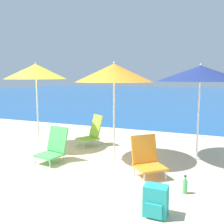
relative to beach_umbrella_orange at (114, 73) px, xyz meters
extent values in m
plane|color=beige|center=(-0.94, -2.18, -1.86)|extent=(60.00, 60.00, 0.00)
cube|color=#1E5699|center=(-0.94, 23.22, -1.85)|extent=(60.00, 40.00, 0.01)
cylinder|color=white|center=(0.00, 0.00, -1.02)|extent=(0.04, 0.04, 1.67)
cone|color=orange|center=(0.00, 0.00, 0.00)|extent=(1.62, 1.62, 0.38)
sphere|color=white|center=(0.00, 0.00, 0.21)|extent=(0.04, 0.04, 0.04)
cylinder|color=white|center=(1.65, 0.68, -1.01)|extent=(0.04, 0.04, 1.69)
cone|color=navy|center=(1.65, 0.68, -0.01)|extent=(1.80, 1.80, 0.32)
sphere|color=white|center=(1.65, 0.68, 0.17)|extent=(0.04, 0.04, 0.04)
cylinder|color=white|center=(-2.14, 0.19, -0.99)|extent=(0.04, 0.04, 1.73)
cone|color=yellow|center=(-2.14, 0.19, 0.05)|extent=(1.50, 1.50, 0.37)
sphere|color=white|center=(-2.14, 0.19, 0.26)|extent=(0.04, 0.04, 0.04)
cylinder|color=silver|center=(-1.28, 0.64, -1.76)|extent=(0.02, 0.02, 0.19)
cylinder|color=silver|center=(-0.99, 0.46, -1.76)|extent=(0.02, 0.02, 0.19)
cylinder|color=silver|center=(-1.05, 1.01, -1.76)|extent=(0.02, 0.02, 0.19)
cylinder|color=silver|center=(-0.76, 0.83, -1.76)|extent=(0.02, 0.02, 0.19)
cube|color=#8ECC3D|center=(-1.02, 0.73, -1.65)|extent=(0.61, 0.65, 0.04)
cube|color=#8ECC3D|center=(-0.89, 0.95, -1.34)|extent=(0.45, 0.38, 0.57)
cylinder|color=silver|center=(-1.39, -0.86, -1.78)|extent=(0.02, 0.02, 0.16)
cylinder|color=silver|center=(-0.98, -0.93, -1.78)|extent=(0.02, 0.02, 0.16)
cylinder|color=silver|center=(-1.32, -0.46, -1.78)|extent=(0.02, 0.02, 0.16)
cylinder|color=silver|center=(-0.91, -0.54, -1.78)|extent=(0.02, 0.02, 0.16)
cube|color=#47B756|center=(-1.15, -0.70, -1.68)|extent=(0.57, 0.55, 0.04)
cube|color=#47B756|center=(-1.11, -0.47, -1.39)|extent=(0.51, 0.26, 0.53)
cylinder|color=silver|center=(0.92, -0.95, -1.77)|extent=(0.02, 0.02, 0.18)
cylinder|color=silver|center=(1.23, -0.66, -1.77)|extent=(0.02, 0.02, 0.18)
cylinder|color=silver|center=(0.66, -0.67, -1.77)|extent=(0.02, 0.02, 0.18)
cylinder|color=silver|center=(0.97, -0.38, -1.77)|extent=(0.02, 0.02, 0.18)
cube|color=orange|center=(0.95, -0.66, -1.66)|extent=(0.67, 0.67, 0.04)
cube|color=orange|center=(0.79, -0.50, -1.39)|extent=(0.46, 0.44, 0.51)
cube|color=teal|center=(1.31, -1.84, -1.66)|extent=(0.30, 0.21, 0.40)
cube|color=teal|center=(1.31, -1.96, -1.74)|extent=(0.21, 0.03, 0.18)
cylinder|color=#4CB266|center=(1.59, -1.05, -1.76)|extent=(0.08, 0.08, 0.20)
cylinder|color=#4CB266|center=(1.59, -1.05, -1.62)|extent=(0.03, 0.03, 0.07)
cylinder|color=black|center=(1.59, -1.05, -1.58)|extent=(0.04, 0.04, 0.02)
camera|label=1|loc=(1.93, -4.83, -0.10)|focal=40.00mm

